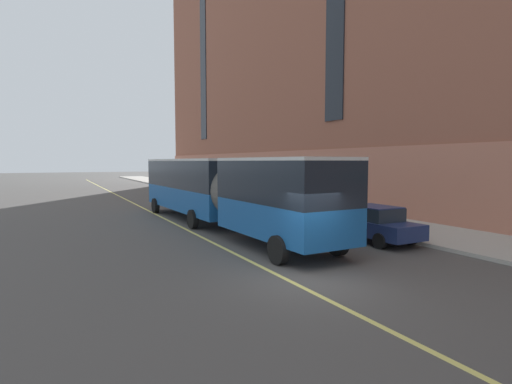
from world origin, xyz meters
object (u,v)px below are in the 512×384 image
(parked_car_navy_3, at_px, (371,223))
(city_bus, at_px, (218,188))
(fire_hydrant, at_px, (236,196))
(parked_car_silver_2, at_px, (210,192))
(parked_car_darkgray_1, at_px, (279,206))
(parked_car_green_5, at_px, (185,188))

(parked_car_navy_3, bearing_deg, city_bus, 126.29)
(fire_hydrant, bearing_deg, parked_car_navy_3, -95.15)
(parked_car_silver_2, bearing_deg, parked_car_navy_3, -89.79)
(parked_car_darkgray_1, bearing_deg, parked_car_silver_2, 89.44)
(parked_car_silver_2, height_order, parked_car_green_5, same)
(parked_car_darkgray_1, distance_m, parked_car_silver_2, 12.14)
(parked_car_green_5, relative_size, fire_hydrant, 6.19)
(parked_car_darkgray_1, relative_size, parked_car_green_5, 1.04)
(parked_car_darkgray_1, distance_m, parked_car_navy_3, 7.60)
(parked_car_silver_2, xyz_separation_m, parked_car_green_5, (-0.12, 6.72, 0.00))
(city_bus, xyz_separation_m, fire_hydrant, (6.26, 11.59, -1.62))
(city_bus, bearing_deg, parked_car_navy_3, -53.71)
(parked_car_darkgray_1, relative_size, parked_car_navy_3, 0.97)
(city_bus, height_order, parked_car_silver_2, city_bus)
(parked_car_darkgray_1, bearing_deg, parked_car_navy_3, -88.57)
(parked_car_navy_3, bearing_deg, fire_hydrant, 84.85)
(parked_car_green_5, bearing_deg, city_bus, -102.48)
(city_bus, xyz_separation_m, parked_car_silver_2, (4.57, 13.41, -1.33))
(parked_car_green_5, height_order, fire_hydrant, parked_car_green_5)
(parked_car_navy_3, relative_size, fire_hydrant, 6.58)
(parked_car_navy_3, relative_size, parked_car_green_5, 1.06)
(city_bus, distance_m, parked_car_navy_3, 7.96)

